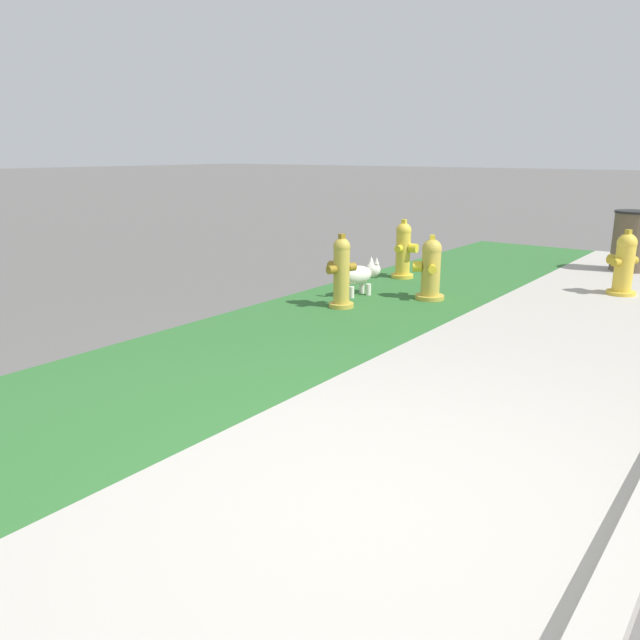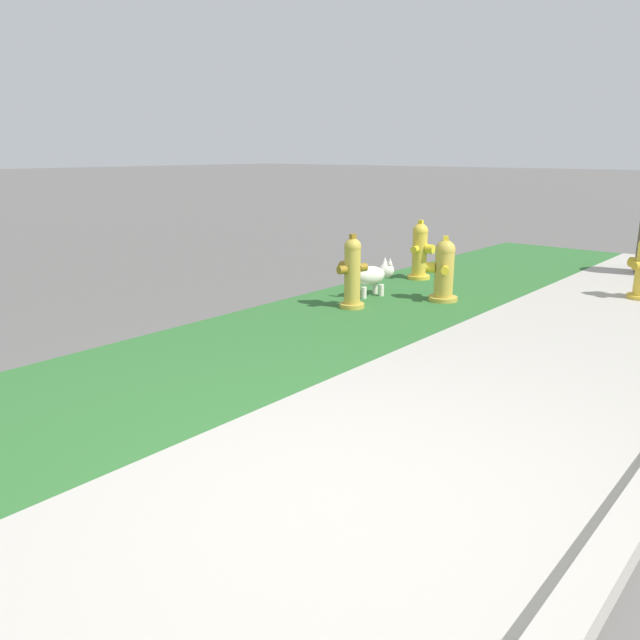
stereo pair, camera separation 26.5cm
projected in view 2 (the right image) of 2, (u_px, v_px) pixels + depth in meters
ground_plane at (330, 506)px, 2.98m from camera, size 120.00×120.00×0.00m
sidewalk_pavement at (330, 505)px, 2.98m from camera, size 18.00×2.16×0.01m
grass_verge at (94, 398)px, 4.28m from camera, size 18.00×2.04×0.01m
street_curb at (580, 606)px, 2.24m from camera, size 18.00×0.16×0.12m
fire_hydrant_across_street at (420, 251)px, 8.18m from camera, size 0.38×0.35×0.78m
fire_hydrant_mid_block at (352, 272)px, 6.66m from camera, size 0.37×0.33×0.80m
fire_hydrant_near_corner at (444, 270)px, 6.98m from camera, size 0.38×0.37×0.74m
small_white_dog at (373, 275)px, 7.25m from camera, size 0.56×0.33×0.44m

